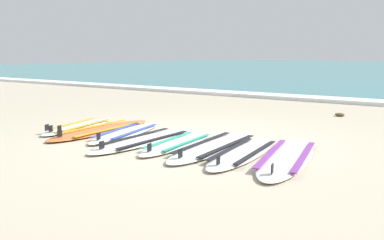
{
  "coord_description": "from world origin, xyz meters",
  "views": [
    {
      "loc": [
        3.6,
        -5.3,
        1.4
      ],
      "look_at": [
        -0.29,
        0.47,
        0.25
      ],
      "focal_mm": 37.93,
      "sensor_mm": 36.0,
      "label": 1
    }
  ],
  "objects_px": {
    "surfboard_0": "(80,126)",
    "surfboard_4": "(178,143)",
    "surfboard_3": "(145,140)",
    "surfboard_7": "(287,157)",
    "surfboard_2": "(126,132)",
    "surfboard_6": "(243,153)",
    "surfboard_5": "(215,146)",
    "surfboard_1": "(102,130)"
  },
  "relations": [
    {
      "from": "surfboard_0",
      "to": "surfboard_4",
      "type": "relative_size",
      "value": 1.05
    },
    {
      "from": "surfboard_3",
      "to": "surfboard_7",
      "type": "xyz_separation_m",
      "value": [
        2.27,
        0.24,
        -0.0
      ]
    },
    {
      "from": "surfboard_4",
      "to": "surfboard_2",
      "type": "bearing_deg",
      "value": 171.23
    },
    {
      "from": "surfboard_6",
      "to": "surfboard_3",
      "type": "bearing_deg",
      "value": -175.68
    },
    {
      "from": "surfboard_5",
      "to": "surfboard_6",
      "type": "distance_m",
      "value": 0.55
    },
    {
      "from": "surfboard_7",
      "to": "surfboard_2",
      "type": "bearing_deg",
      "value": 179.01
    },
    {
      "from": "surfboard_3",
      "to": "surfboard_5",
      "type": "height_order",
      "value": "same"
    },
    {
      "from": "surfboard_3",
      "to": "surfboard_4",
      "type": "bearing_deg",
      "value": 9.99
    },
    {
      "from": "surfboard_3",
      "to": "surfboard_5",
      "type": "bearing_deg",
      "value": 12.38
    },
    {
      "from": "surfboard_0",
      "to": "surfboard_3",
      "type": "xyz_separation_m",
      "value": [
        1.82,
        -0.24,
        -0.0
      ]
    },
    {
      "from": "surfboard_6",
      "to": "surfboard_7",
      "type": "xyz_separation_m",
      "value": [
        0.59,
        0.12,
        -0.0
      ]
    },
    {
      "from": "surfboard_2",
      "to": "surfboard_3",
      "type": "xyz_separation_m",
      "value": [
        0.67,
        -0.29,
        -0.0
      ]
    },
    {
      "from": "surfboard_5",
      "to": "surfboard_6",
      "type": "relative_size",
      "value": 1.13
    },
    {
      "from": "surfboard_3",
      "to": "surfboard_4",
      "type": "height_order",
      "value": "same"
    },
    {
      "from": "surfboard_2",
      "to": "surfboard_5",
      "type": "distance_m",
      "value": 1.82
    },
    {
      "from": "surfboard_0",
      "to": "surfboard_6",
      "type": "xyz_separation_m",
      "value": [
        3.5,
        -0.12,
        -0.0
      ]
    },
    {
      "from": "surfboard_1",
      "to": "surfboard_3",
      "type": "distance_m",
      "value": 1.24
    },
    {
      "from": "surfboard_1",
      "to": "surfboard_6",
      "type": "distance_m",
      "value": 2.89
    },
    {
      "from": "surfboard_6",
      "to": "surfboard_7",
      "type": "distance_m",
      "value": 0.6
    },
    {
      "from": "surfboard_3",
      "to": "surfboard_4",
      "type": "xyz_separation_m",
      "value": [
        0.58,
        0.1,
        0.0
      ]
    },
    {
      "from": "surfboard_3",
      "to": "surfboard_7",
      "type": "height_order",
      "value": "same"
    },
    {
      "from": "surfboard_3",
      "to": "surfboard_5",
      "type": "relative_size",
      "value": 0.96
    },
    {
      "from": "surfboard_4",
      "to": "surfboard_3",
      "type": "bearing_deg",
      "value": -170.01
    },
    {
      "from": "surfboard_4",
      "to": "surfboard_7",
      "type": "height_order",
      "value": "same"
    },
    {
      "from": "surfboard_1",
      "to": "surfboard_5",
      "type": "distance_m",
      "value": 2.36
    },
    {
      "from": "surfboard_3",
      "to": "surfboard_1",
      "type": "bearing_deg",
      "value": 169.07
    },
    {
      "from": "surfboard_0",
      "to": "surfboard_4",
      "type": "bearing_deg",
      "value": -3.4
    },
    {
      "from": "surfboard_1",
      "to": "surfboard_7",
      "type": "height_order",
      "value": "same"
    },
    {
      "from": "surfboard_0",
      "to": "surfboard_1",
      "type": "distance_m",
      "value": 0.6
    },
    {
      "from": "surfboard_0",
      "to": "surfboard_3",
      "type": "relative_size",
      "value": 0.87
    },
    {
      "from": "surfboard_0",
      "to": "surfboard_4",
      "type": "height_order",
      "value": "same"
    },
    {
      "from": "surfboard_2",
      "to": "surfboard_3",
      "type": "height_order",
      "value": "same"
    },
    {
      "from": "surfboard_6",
      "to": "surfboard_0",
      "type": "bearing_deg",
      "value": 178.08
    },
    {
      "from": "surfboard_0",
      "to": "surfboard_2",
      "type": "height_order",
      "value": "same"
    },
    {
      "from": "surfboard_0",
      "to": "surfboard_2",
      "type": "relative_size",
      "value": 0.95
    },
    {
      "from": "surfboard_5",
      "to": "surfboard_3",
      "type": "bearing_deg",
      "value": -167.62
    },
    {
      "from": "surfboard_4",
      "to": "surfboard_7",
      "type": "distance_m",
      "value": 1.69
    },
    {
      "from": "surfboard_7",
      "to": "surfboard_3",
      "type": "bearing_deg",
      "value": -173.87
    },
    {
      "from": "surfboard_5",
      "to": "surfboard_1",
      "type": "bearing_deg",
      "value": -179.6
    },
    {
      "from": "surfboard_0",
      "to": "surfboard_1",
      "type": "xyz_separation_m",
      "value": [
        0.6,
        -0.01,
        -0.0
      ]
    },
    {
      "from": "surfboard_2",
      "to": "surfboard_7",
      "type": "distance_m",
      "value": 2.94
    },
    {
      "from": "surfboard_4",
      "to": "surfboard_6",
      "type": "height_order",
      "value": "same"
    }
  ]
}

